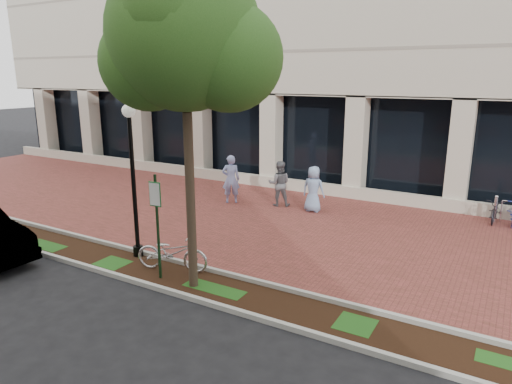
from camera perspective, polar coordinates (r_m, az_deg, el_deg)
The scene contains 13 objects.
ground at distance 16.41m, azimuth -0.04°, elevation -3.42°, with size 120.00×120.00×0.00m, color black.
brick_plaza at distance 16.40m, azimuth -0.04°, elevation -3.40°, with size 40.00×9.00×0.01m, color brown.
planting_strip at distance 12.44m, azimuth -12.40°, elevation -9.77°, with size 40.00×1.50×0.01m, color black.
curb_plaza_side at distance 12.93m, azimuth -10.17°, elevation -8.43°, with size 40.00×0.12×0.12m, color #AEAEA4.
curb_street_side at distance 11.93m, azimuth -14.87°, elevation -10.73°, with size 40.00×0.12×0.12m, color #AEAEA4.
parking_sign at distance 11.47m, azimuth -12.31°, elevation -2.78°, with size 0.34×0.07×2.71m.
lamppost at distance 12.92m, azimuth -15.14°, elevation 2.29°, with size 0.36×0.36×4.29m.
street_tree at distance 10.40m, azimuth -8.57°, elevation 17.80°, with size 3.99×3.33×7.55m.
locked_bicycle at distance 12.27m, azimuth -10.43°, elevation -7.44°, with size 0.68×1.95×1.02m, color silver.
pedestrian_left at distance 18.29m, azimuth -3.16°, elevation 1.61°, with size 0.71×0.47×1.95m, color #8F9DD5.
pedestrian_mid at distance 17.89m, azimuth 2.93°, elevation 1.05°, with size 0.87×0.68×1.79m, color #5C5C61.
pedestrian_right at distance 17.23m, azimuth 7.19°, elevation 0.37°, with size 0.85×0.56×1.75m, color #7F98BE.
bollard at distance 18.00m, azimuth 27.73°, elevation -1.84°, with size 0.12×0.12×0.98m.
Camera 1 is at (7.80, -13.52, 5.04)m, focal length 32.00 mm.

